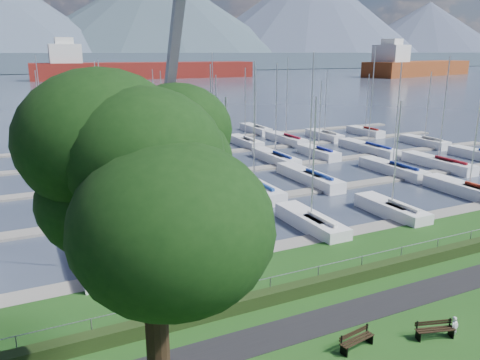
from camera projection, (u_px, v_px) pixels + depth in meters
path at (368, 308)px, 23.57m from camera, size 160.00×2.00×0.04m
water at (42, 77)px, 252.41m from camera, size 800.00×540.00×0.20m
hedge at (337, 280)px, 25.74m from camera, size 80.00×0.70×0.70m
fence at (334, 263)px, 25.86m from camera, size 80.00×0.04×0.04m
foothill at (34, 62)px, 311.59m from camera, size 900.00×80.00×12.00m
mountains at (34, 7)px, 368.80m from camera, size 1190.00×360.00×115.00m
docks at (182, 178)px, 48.85m from camera, size 90.00×41.60×0.25m
bench_left at (356, 340)px, 20.28m from camera, size 1.84×0.69×0.85m
bench_right at (435, 330)px, 21.02m from camera, size 1.85×0.92×0.85m
person at (455, 325)px, 21.14m from camera, size 0.42×0.29×1.10m
tree at (145, 174)px, 12.90m from camera, size 6.47×7.91×12.46m
crane at (173, 123)px, 48.61m from camera, size 4.78×13.39×22.35m
cargo_ship_mid at (138, 71)px, 232.04m from camera, size 109.04×21.80×21.50m
cargo_ship_east at (415, 68)px, 258.78m from camera, size 85.20×38.86×21.50m
sailboat_fleet at (152, 121)px, 49.90m from camera, size 75.85×49.60×13.71m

